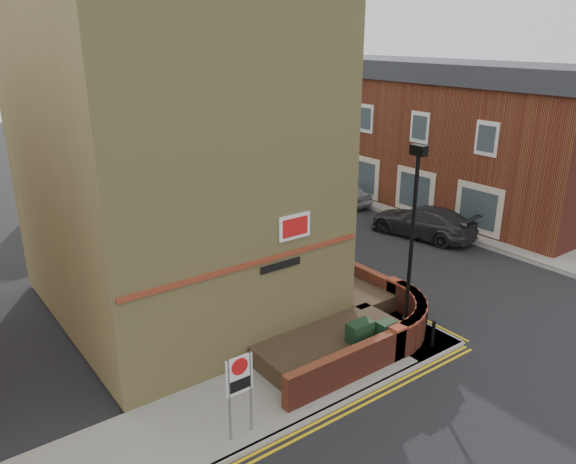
# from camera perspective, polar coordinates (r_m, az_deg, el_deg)

# --- Properties ---
(ground) EXTENTS (120.00, 120.00, 0.00)m
(ground) POSITION_cam_1_polar(r_m,az_deg,el_deg) (17.09, 11.01, -14.30)
(ground) COLOR black
(ground) RESTS_ON ground
(pavement_corner) EXTENTS (13.00, 3.00, 0.12)m
(pavement_corner) POSITION_cam_1_polar(r_m,az_deg,el_deg) (16.05, -2.01, -16.14)
(pavement_corner) COLOR gray
(pavement_corner) RESTS_ON ground
(pavement_main) EXTENTS (2.00, 32.00, 0.12)m
(pavement_main) POSITION_cam_1_polar(r_m,az_deg,el_deg) (29.84, -9.22, 1.07)
(pavement_main) COLOR gray
(pavement_main) RESTS_ON ground
(pavement_far) EXTENTS (4.00, 40.00, 0.12)m
(pavement_far) POSITION_cam_1_polar(r_m,az_deg,el_deg) (33.93, 9.92, 3.30)
(pavement_far) COLOR gray
(pavement_far) RESTS_ON ground
(kerb_side) EXTENTS (13.00, 0.15, 0.12)m
(kerb_side) POSITION_cam_1_polar(r_m,az_deg,el_deg) (15.08, 1.42, -18.82)
(kerb_side) COLOR gray
(kerb_side) RESTS_ON ground
(kerb_main_near) EXTENTS (0.15, 32.00, 0.12)m
(kerb_main_near) POSITION_cam_1_polar(r_m,az_deg,el_deg) (30.29, -7.55, 1.43)
(kerb_main_near) COLOR gray
(kerb_main_near) RESTS_ON ground
(kerb_main_far) EXTENTS (0.15, 40.00, 0.12)m
(kerb_main_far) POSITION_cam_1_polar(r_m,az_deg,el_deg) (32.56, 7.48, 2.73)
(kerb_main_far) COLOR gray
(kerb_main_far) RESTS_ON ground
(yellow_lines_side) EXTENTS (13.00, 0.28, 0.01)m
(yellow_lines_side) POSITION_cam_1_polar(r_m,az_deg,el_deg) (14.97, 2.04, -19.46)
(yellow_lines_side) COLOR gold
(yellow_lines_side) RESTS_ON ground
(yellow_lines_main) EXTENTS (0.28, 32.00, 0.01)m
(yellow_lines_main) POSITION_cam_1_polar(r_m,az_deg,el_deg) (30.42, -7.13, 1.42)
(yellow_lines_main) COLOR gold
(yellow_lines_main) RESTS_ON ground
(corner_building) EXTENTS (8.95, 10.40, 13.60)m
(corner_building) POSITION_cam_1_polar(r_m,az_deg,el_deg) (19.29, -11.82, 9.64)
(corner_building) COLOR tan
(corner_building) RESTS_ON ground
(garden_wall) EXTENTS (6.80, 6.00, 1.20)m
(garden_wall) POSITION_cam_1_polar(r_m,az_deg,el_deg) (18.57, 5.26, -11.01)
(garden_wall) COLOR maroon
(garden_wall) RESTS_ON ground
(lamppost) EXTENTS (0.25, 0.50, 6.30)m
(lamppost) POSITION_cam_1_polar(r_m,az_deg,el_deg) (17.35, 12.42, -1.41)
(lamppost) COLOR black
(lamppost) RESTS_ON pavement_corner
(utility_cabinet_large) EXTENTS (0.80, 0.45, 1.20)m
(utility_cabinet_large) POSITION_cam_1_polar(r_m,az_deg,el_deg) (17.28, 7.27, -10.85)
(utility_cabinet_large) COLOR #16321B
(utility_cabinet_large) RESTS_ON pavement_corner
(utility_cabinet_small) EXTENTS (0.55, 0.40, 1.10)m
(utility_cabinet_small) POSITION_cam_1_polar(r_m,az_deg,el_deg) (17.62, 9.86, -10.53)
(utility_cabinet_small) COLOR #16321B
(utility_cabinet_small) RESTS_ON pavement_corner
(bollard_near) EXTENTS (0.11, 0.11, 0.90)m
(bollard_near) POSITION_cam_1_polar(r_m,az_deg,el_deg) (18.35, 14.51, -9.96)
(bollard_near) COLOR black
(bollard_near) RESTS_ON pavement_corner
(bollard_far) EXTENTS (0.11, 0.11, 0.90)m
(bollard_far) POSITION_cam_1_polar(r_m,az_deg,el_deg) (19.20, 13.81, -8.50)
(bollard_far) COLOR black
(bollard_far) RESTS_ON pavement_corner
(zone_sign) EXTENTS (0.72, 0.07, 2.20)m
(zone_sign) POSITION_cam_1_polar(r_m,az_deg,el_deg) (13.78, -4.94, -14.89)
(zone_sign) COLOR slate
(zone_sign) RESTS_ON pavement_corner
(far_terrace) EXTENTS (5.40, 30.40, 8.00)m
(far_terrace) POSITION_cam_1_polar(r_m,az_deg,el_deg) (36.88, 7.39, 11.07)
(far_terrace) COLOR maroon
(far_terrace) RESTS_ON ground
(far_terrace_cream) EXTENTS (5.40, 12.40, 8.00)m
(far_terrace_cream) POSITION_cam_1_polar(r_m,az_deg,el_deg) (53.89, -8.65, 13.70)
(far_terrace_cream) COLOR beige
(far_terrace_cream) RESTS_ON ground
(tree_near) EXTENTS (3.64, 3.65, 6.70)m
(tree_near) POSITION_cam_1_polar(r_m,az_deg,el_deg) (27.02, -7.79, 9.37)
(tree_near) COLOR #382B1E
(tree_near) RESTS_ON pavement_main
(tree_mid) EXTENTS (4.03, 4.03, 7.42)m
(tree_mid) POSITION_cam_1_polar(r_m,az_deg,el_deg) (34.10, -14.56, 11.89)
(tree_mid) COLOR #382B1E
(tree_mid) RESTS_ON pavement_main
(tree_far) EXTENTS (3.81, 3.81, 7.00)m
(tree_far) POSITION_cam_1_polar(r_m,az_deg,el_deg) (41.59, -18.90, 12.38)
(tree_far) COLOR #382B1E
(tree_far) RESTS_ON pavement_main
(traffic_light_assembly) EXTENTS (0.20, 0.16, 4.20)m
(traffic_light_assembly) POSITION_cam_1_polar(r_m,az_deg,el_deg) (37.32, -15.45, 8.67)
(traffic_light_assembly) COLOR black
(traffic_light_assembly) RESTS_ON pavement_main
(silver_car_near) EXTENTS (2.25, 3.99, 1.24)m
(silver_car_near) POSITION_cam_1_polar(r_m,az_deg,el_deg) (26.58, 1.96, 0.26)
(silver_car_near) COLOR #AFB2B7
(silver_car_near) RESTS_ON ground
(red_car_main) EXTENTS (2.46, 4.97, 1.36)m
(red_car_main) POSITION_cam_1_polar(r_m,az_deg,el_deg) (30.91, -4.90, 3.10)
(red_car_main) COLOR maroon
(red_car_main) RESTS_ON ground
(grey_car_far) EXTENTS (3.18, 5.54, 1.51)m
(grey_car_far) POSITION_cam_1_polar(r_m,az_deg,el_deg) (28.04, 13.55, 1.04)
(grey_car_far) COLOR #29292D
(grey_car_far) RESTS_ON ground
(silver_car_far) EXTENTS (1.70, 3.90, 1.31)m
(silver_car_far) POSITION_cam_1_polar(r_m,az_deg,el_deg) (32.71, 5.59, 3.97)
(silver_car_far) COLOR #A6A8AE
(silver_car_far) RESTS_ON ground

